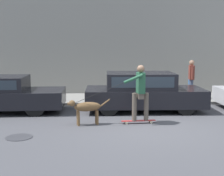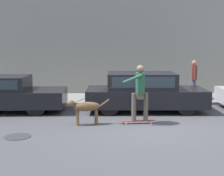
# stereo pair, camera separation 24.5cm
# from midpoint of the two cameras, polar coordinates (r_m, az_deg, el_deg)

# --- Properties ---
(ground_plane) EXTENTS (36.00, 36.00, 0.00)m
(ground_plane) POSITION_cam_midpoint_polar(r_m,az_deg,el_deg) (8.73, 7.41, -7.08)
(ground_plane) COLOR #47474C
(back_wall) EXTENTS (32.00, 0.30, 4.95)m
(back_wall) POSITION_cam_midpoint_polar(r_m,az_deg,el_deg) (14.25, 3.93, 8.67)
(back_wall) COLOR gray
(back_wall) RESTS_ON ground_plane
(sidewalk_curb) EXTENTS (30.00, 2.49, 0.11)m
(sidewalk_curb) POSITION_cam_midpoint_polar(r_m,az_deg,el_deg) (13.01, 4.42, -1.94)
(sidewalk_curb) COLOR gray
(sidewalk_curb) RESTS_ON ground_plane
(parked_car_1) EXTENTS (4.06, 1.90, 1.32)m
(parked_car_1) POSITION_cam_midpoint_polar(r_m,az_deg,el_deg) (10.78, 6.53, -0.75)
(parked_car_1) COLOR black
(parked_car_1) RESTS_ON ground_plane
(dog) EXTENTS (1.20, 0.42, 0.73)m
(dog) POSITION_cam_midpoint_polar(r_m,az_deg,el_deg) (8.83, -4.05, -3.58)
(dog) COLOR brown
(dog) RESTS_ON ground_plane
(skateboarder) EXTENTS (2.39, 0.54, 1.68)m
(skateboarder) POSITION_cam_midpoint_polar(r_m,az_deg,el_deg) (8.90, 5.84, -0.44)
(skateboarder) COLOR beige
(skateboarder) RESTS_ON ground_plane
(pedestrian_with_bag) EXTENTS (0.24, 0.66, 1.56)m
(pedestrian_with_bag) POSITION_cam_midpoint_polar(r_m,az_deg,el_deg) (12.93, 15.26, 1.85)
(pedestrian_with_bag) COLOR #3D4760
(pedestrian_with_bag) RESTS_ON sidewalk_curb
(manhole_cover) EXTENTS (0.64, 0.64, 0.01)m
(manhole_cover) POSITION_cam_midpoint_polar(r_m,az_deg,el_deg) (8.05, -16.04, -8.53)
(manhole_cover) COLOR #38383D
(manhole_cover) RESTS_ON ground_plane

